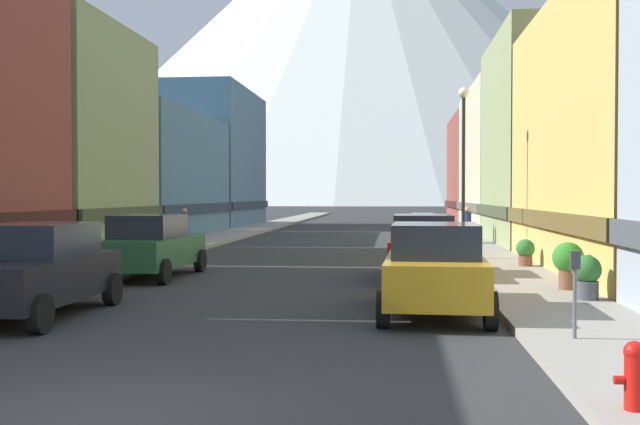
% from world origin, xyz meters
% --- Properties ---
extents(ground_plane, '(400.00, 400.00, 0.00)m').
position_xyz_m(ground_plane, '(0.00, 0.00, 0.00)').
color(ground_plane, '#2E2E2E').
extents(sidewalk_left, '(2.50, 100.00, 0.15)m').
position_xyz_m(sidewalk_left, '(-6.25, 35.00, 0.07)').
color(sidewalk_left, gray).
rests_on(sidewalk_left, ground).
extents(sidewalk_right, '(2.50, 100.00, 0.15)m').
position_xyz_m(sidewalk_right, '(6.25, 35.00, 0.07)').
color(sidewalk_right, gray).
rests_on(sidewalk_right, ground).
extents(storefront_left_2, '(9.34, 8.56, 8.94)m').
position_xyz_m(storefront_left_2, '(-12.02, 21.03, 4.31)').
color(storefront_left_2, '#8C9966').
rests_on(storefront_left_2, ground).
extents(storefront_left_3, '(7.88, 13.75, 6.80)m').
position_xyz_m(storefront_left_3, '(-11.29, 32.54, 3.27)').
color(storefront_left_3, slate).
rests_on(storefront_left_3, ground).
extents(storefront_left_4, '(8.01, 13.07, 9.94)m').
position_xyz_m(storefront_left_4, '(-11.35, 46.50, 4.80)').
color(storefront_left_4, slate).
rests_on(storefront_left_4, ground).
extents(storefront_right_2, '(9.40, 10.38, 9.54)m').
position_xyz_m(storefront_right_2, '(12.05, 27.73, 4.61)').
color(storefront_right_2, '#8C9966').
rests_on(storefront_right_2, ground).
extents(storefront_right_3, '(6.79, 13.67, 8.87)m').
position_xyz_m(storefront_right_3, '(10.74, 39.88, 4.28)').
color(storefront_right_3, beige).
rests_on(storefront_right_3, ground).
extents(storefront_right_4, '(7.14, 12.42, 8.55)m').
position_xyz_m(storefront_right_4, '(10.92, 53.10, 4.12)').
color(storefront_right_4, brown).
rests_on(storefront_right_4, ground).
extents(car_left_0, '(2.11, 4.42, 1.78)m').
position_xyz_m(car_left_0, '(-3.80, 6.37, 0.90)').
color(car_left_0, black).
rests_on(car_left_0, ground).
extents(car_left_1, '(2.17, 4.45, 1.78)m').
position_xyz_m(car_left_1, '(-3.80, 13.16, 0.90)').
color(car_left_1, '#265933').
rests_on(car_left_1, ground).
extents(car_right_0, '(2.18, 4.45, 1.78)m').
position_xyz_m(car_right_0, '(3.80, 7.39, 0.90)').
color(car_right_0, '#B28419').
rests_on(car_right_0, ground).
extents(car_right_1, '(2.13, 4.43, 1.78)m').
position_xyz_m(car_right_1, '(3.80, 13.56, 0.90)').
color(car_right_1, '#9E1111').
rests_on(car_right_1, ground).
extents(fire_hydrant_near, '(0.40, 0.22, 0.70)m').
position_xyz_m(fire_hydrant_near, '(5.45, 0.57, 0.53)').
color(fire_hydrant_near, red).
rests_on(fire_hydrant_near, sidewalk_right).
extents(parking_meter_near, '(0.14, 0.10, 1.33)m').
position_xyz_m(parking_meter_near, '(5.75, 4.40, 1.01)').
color(parking_meter_near, '#595960').
rests_on(parking_meter_near, sidewalk_right).
extents(potted_plant_0, '(0.60, 0.60, 0.93)m').
position_xyz_m(potted_plant_0, '(7.00, 8.78, 0.65)').
color(potted_plant_0, '#4C4C51').
rests_on(potted_plant_0, sidewalk_right).
extents(potted_plant_1, '(0.57, 0.57, 0.82)m').
position_xyz_m(potted_plant_1, '(7.00, 16.15, 0.60)').
color(potted_plant_1, brown).
rests_on(potted_plant_1, sidewalk_right).
extents(potted_plant_2, '(0.71, 0.71, 1.09)m').
position_xyz_m(potted_plant_2, '(7.00, 10.46, 0.79)').
color(potted_plant_2, brown).
rests_on(potted_plant_2, sidewalk_right).
extents(pedestrian_0, '(0.36, 0.36, 1.60)m').
position_xyz_m(pedestrian_0, '(-6.25, 25.02, 0.88)').
color(pedestrian_0, navy).
rests_on(pedestrian_0, sidewalk_left).
extents(pedestrian_1, '(0.36, 0.36, 1.63)m').
position_xyz_m(pedestrian_1, '(6.25, 26.88, 0.90)').
color(pedestrian_1, navy).
rests_on(pedestrian_1, sidewalk_right).
extents(pedestrian_2, '(0.36, 0.36, 1.66)m').
position_xyz_m(pedestrian_2, '(6.25, 27.50, 0.92)').
color(pedestrian_2, brown).
rests_on(pedestrian_2, sidewalk_right).
extents(streetlamp_right, '(0.36, 0.36, 5.86)m').
position_xyz_m(streetlamp_right, '(5.35, 18.78, 3.99)').
color(streetlamp_right, black).
rests_on(streetlamp_right, sidewalk_right).
extents(mountain_backdrop, '(229.31, 229.31, 113.32)m').
position_xyz_m(mountain_backdrop, '(-9.60, 260.00, 56.66)').
color(mountain_backdrop, silver).
rests_on(mountain_backdrop, ground).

